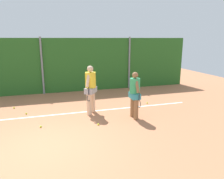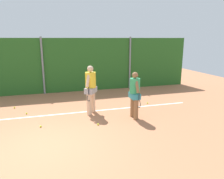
# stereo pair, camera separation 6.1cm
# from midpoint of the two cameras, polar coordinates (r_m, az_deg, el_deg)

# --- Properties ---
(ground_plane) EXTENTS (25.82, 25.82, 0.00)m
(ground_plane) POSITION_cam_midpoint_polar(r_m,az_deg,el_deg) (7.97, -18.05, -8.48)
(ground_plane) COLOR #B2704C
(hedge_fence_backdrop) EXTENTS (16.78, 0.25, 2.91)m
(hedge_fence_backdrop) POSITION_cam_midpoint_polar(r_m,az_deg,el_deg) (11.92, -18.24, 5.91)
(hedge_fence_backdrop) COLOR #286023
(hedge_fence_backdrop) RESTS_ON ground_plane
(fence_post_center) EXTENTS (0.10, 0.10, 2.98)m
(fence_post_center) POSITION_cam_midpoint_polar(r_m,az_deg,el_deg) (11.74, -18.27, 5.97)
(fence_post_center) COLOR gray
(fence_post_center) RESTS_ON ground_plane
(fence_post_right) EXTENTS (0.10, 0.10, 2.98)m
(fence_post_right) POSITION_cam_midpoint_polar(r_m,az_deg,el_deg) (12.57, 4.49, 7.06)
(fence_post_right) COLOR gray
(fence_post_right) RESTS_ON ground_plane
(court_baseline_paint) EXTENTS (12.27, 0.10, 0.01)m
(court_baseline_paint) POSITION_cam_midpoint_polar(r_m,az_deg,el_deg) (8.65, -17.98, -6.70)
(court_baseline_paint) COLOR white
(court_baseline_paint) RESTS_ON ground_plane
(player_foreground_near) EXTENTS (0.37, 0.80, 1.73)m
(player_foreground_near) POSITION_cam_midpoint_polar(r_m,az_deg,el_deg) (7.80, 5.85, -0.86)
(player_foreground_near) COLOR #8C603D
(player_foreground_near) RESTS_ON ground_plane
(player_midcourt) EXTENTS (0.58, 0.75, 1.89)m
(player_midcourt) POSITION_cam_midpoint_polar(r_m,az_deg,el_deg) (8.29, -5.93, 0.64)
(player_midcourt) COLOR beige
(player_midcourt) RESTS_ON ground_plane
(tennis_ball_0) EXTENTS (0.07, 0.07, 0.07)m
(tennis_ball_0) POSITION_cam_midpoint_polar(r_m,az_deg,el_deg) (9.04, -22.05, -5.97)
(tennis_ball_0) COLOR #CCDB33
(tennis_ball_0) RESTS_ON ground_plane
(tennis_ball_1) EXTENTS (0.07, 0.07, 0.07)m
(tennis_ball_1) POSITION_cam_midpoint_polar(r_m,az_deg,el_deg) (9.85, 9.19, -3.54)
(tennis_ball_1) COLOR #CCDB33
(tennis_ball_1) RESTS_ON ground_plane
(tennis_ball_3) EXTENTS (0.07, 0.07, 0.07)m
(tennis_ball_3) POSITION_cam_midpoint_polar(r_m,az_deg,el_deg) (9.99, -24.82, -4.42)
(tennis_ball_3) COLOR #CCDB33
(tennis_ball_3) RESTS_ON ground_plane
(tennis_ball_4) EXTENTS (0.07, 0.07, 0.07)m
(tennis_ball_4) POSITION_cam_midpoint_polar(r_m,az_deg,el_deg) (7.60, -18.68, -9.36)
(tennis_ball_4) COLOR #CCDB33
(tennis_ball_4) RESTS_ON ground_plane
(tennis_ball_6) EXTENTS (0.07, 0.07, 0.07)m
(tennis_ball_6) POSITION_cam_midpoint_polar(r_m,az_deg,el_deg) (7.40, -3.92, -9.25)
(tennis_ball_6) COLOR #CCDB33
(tennis_ball_6) RESTS_ON ground_plane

